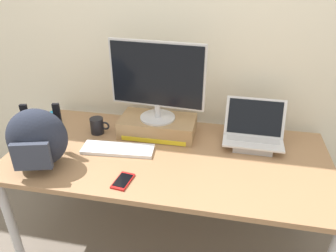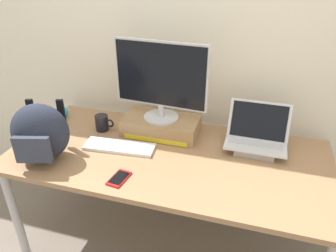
% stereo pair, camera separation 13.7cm
% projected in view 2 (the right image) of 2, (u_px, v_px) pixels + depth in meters
% --- Properties ---
extents(ground_plane, '(20.00, 20.00, 0.00)m').
position_uv_depth(ground_plane, '(168.00, 242.00, 2.15)').
color(ground_plane, '#70665B').
extents(back_wall, '(7.00, 0.10, 2.60)m').
position_uv_depth(back_wall, '(192.00, 30.00, 1.97)').
color(back_wall, silver).
rests_on(back_wall, ground).
extents(desk, '(1.80, 0.84, 0.71)m').
position_uv_depth(desk, '(168.00, 163.00, 1.84)').
color(desk, '#99704C').
rests_on(desk, ground).
extents(toner_box_yellow, '(0.46, 0.25, 0.11)m').
position_uv_depth(toner_box_yellow, '(161.00, 126.00, 2.00)').
color(toner_box_yellow, '#9E7A51').
rests_on(toner_box_yellow, desk).
extents(desktop_monitor, '(0.57, 0.22, 0.48)m').
position_uv_depth(desktop_monitor, '(161.00, 80.00, 1.85)').
color(desktop_monitor, silver).
rests_on(desktop_monitor, toner_box_yellow).
extents(open_laptop, '(0.35, 0.24, 0.26)m').
position_uv_depth(open_laptop, '(256.00, 141.00, 1.83)').
color(open_laptop, '#ADADB2').
rests_on(open_laptop, desk).
extents(external_keyboard, '(0.42, 0.16, 0.02)m').
position_uv_depth(external_keyboard, '(119.00, 147.00, 1.86)').
color(external_keyboard, white).
rests_on(external_keyboard, desk).
extents(messenger_backpack, '(0.35, 0.31, 0.32)m').
position_uv_depth(messenger_backpack, '(40.00, 133.00, 1.70)').
color(messenger_backpack, '#232838').
rests_on(messenger_backpack, desk).
extents(coffee_mug, '(0.13, 0.08, 0.10)m').
position_uv_depth(coffee_mug, '(102.00, 123.00, 2.04)').
color(coffee_mug, black).
rests_on(coffee_mug, desk).
extents(cell_phone, '(0.09, 0.14, 0.01)m').
position_uv_depth(cell_phone, '(119.00, 178.00, 1.60)').
color(cell_phone, red).
rests_on(cell_phone, desk).
extents(plush_toy, '(0.08, 0.08, 0.08)m').
position_uv_depth(plush_toy, '(62.00, 112.00, 2.19)').
color(plush_toy, '#2393CC').
rests_on(plush_toy, desk).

